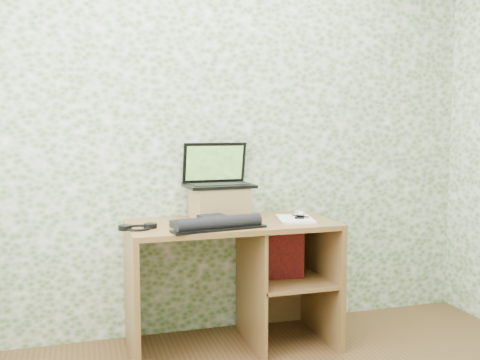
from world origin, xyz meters
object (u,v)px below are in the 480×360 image
object	(u,v)px
desk	(243,265)
keyboard	(216,223)
riser	(219,203)
notepad	(295,219)
laptop	(217,176)

from	to	relation	value
desk	keyboard	bearing A→B (deg)	-140.03
riser	notepad	bearing A→B (deg)	-25.29
notepad	keyboard	bearing A→B (deg)	-156.94
desk	laptop	distance (m)	0.56
desk	riser	distance (m)	0.40
riser	notepad	xyz separation A→B (m)	(0.42, -0.20, -0.09)
riser	laptop	distance (m)	0.16
riser	laptop	bearing A→B (deg)	90.00
desk	riser	bearing A→B (deg)	134.73
notepad	desk	bearing A→B (deg)	177.67
notepad	laptop	bearing A→B (deg)	162.87
riser	keyboard	distance (m)	0.31
desk	notepad	distance (m)	0.42
desk	laptop	world-z (taller)	laptop
riser	keyboard	bearing A→B (deg)	-108.02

